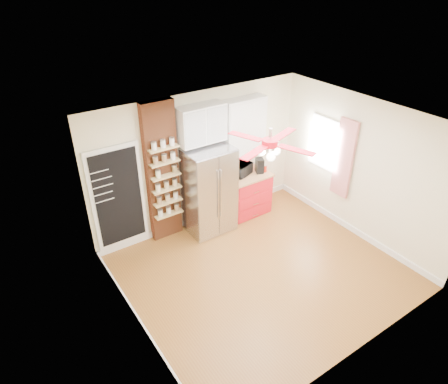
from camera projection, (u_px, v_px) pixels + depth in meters
floor at (262, 272)px, 6.95m from camera, size 4.50×4.50×0.00m
ceiling at (271, 125)px, 5.58m from camera, size 4.50×4.50×0.00m
wall_back at (200, 160)px, 7.69m from camera, size 4.50×0.02×2.70m
wall_front at (371, 280)px, 4.84m from camera, size 4.50×0.02×2.70m
wall_left at (131, 259)px, 5.17m from camera, size 0.02×4.00×2.70m
wall_right at (360, 169)px, 7.35m from camera, size 0.02×4.00×2.70m
chalkboard at (118, 198)px, 6.97m from camera, size 0.95×0.05×1.95m
brick_pillar at (162, 173)px, 7.22m from camera, size 0.60×0.16×2.70m
fridge at (208, 190)px, 7.64m from camera, size 0.90×0.70×1.75m
upper_glass_cabinet at (201, 124)px, 7.14m from camera, size 0.90×0.35×0.70m
red_cabinet at (247, 193)px, 8.36m from camera, size 0.94×0.64×0.90m
upper_shelf_unit at (244, 127)px, 7.76m from camera, size 0.90×0.30×1.15m
window at (325, 143)px, 7.88m from camera, size 0.04×0.75×1.05m
curtain at (344, 159)px, 7.52m from camera, size 0.06×0.40×1.55m
ceiling_fan at (270, 143)px, 5.72m from camera, size 1.40×1.40×0.44m
toaster_oven at (241, 169)px, 8.08m from camera, size 0.51×0.43×0.24m
coffee_maker at (260, 165)px, 8.15m from camera, size 0.21×0.23×0.31m
canister_left at (264, 168)px, 8.21m from camera, size 0.13×0.13×0.15m
canister_right at (257, 166)px, 8.31m from camera, size 0.13×0.13×0.14m
pantry_jar_oats at (158, 174)px, 7.00m from camera, size 0.11×0.11×0.14m
pantry_jar_beans at (174, 169)px, 7.19m from camera, size 0.11×0.11×0.13m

